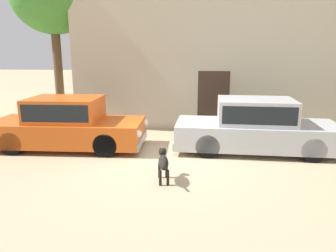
{
  "coord_description": "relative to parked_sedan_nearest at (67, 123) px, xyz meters",
  "views": [
    {
      "loc": [
        0.8,
        -7.7,
        2.76
      ],
      "look_at": [
        0.07,
        0.2,
        0.9
      ],
      "focal_mm": 34.08,
      "sensor_mm": 36.0,
      "label": 1
    }
  ],
  "objects": [
    {
      "name": "parked_sedan_nearest",
      "position": [
        0.0,
        0.0,
        0.0
      ],
      "size": [
        4.5,
        1.86,
        1.48
      ],
      "rotation": [
        0.0,
        0.0,
        0.03
      ],
      "color": "#D15619",
      "rests_on": "ground_plane"
    },
    {
      "name": "ground_plane",
      "position": [
        2.94,
        -1.0,
        -0.73
      ],
      "size": [
        80.0,
        80.0,
        0.0
      ],
      "primitive_type": "plane",
      "color": "tan"
    },
    {
      "name": "parked_sedan_second",
      "position": [
        5.39,
        0.15,
        0.01
      ],
      "size": [
        4.65,
        1.87,
        1.49
      ],
      "rotation": [
        0.0,
        0.0,
        -0.04
      ],
      "color": "#B2B5BA",
      "rests_on": "ground_plane"
    },
    {
      "name": "stray_dog_spotted",
      "position": [
        3.04,
        -2.2,
        -0.3
      ],
      "size": [
        0.32,
        1.07,
        0.66
      ],
      "rotation": [
        0.0,
        0.0,
        1.73
      ],
      "color": "black",
      "rests_on": "ground_plane"
    }
  ]
}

